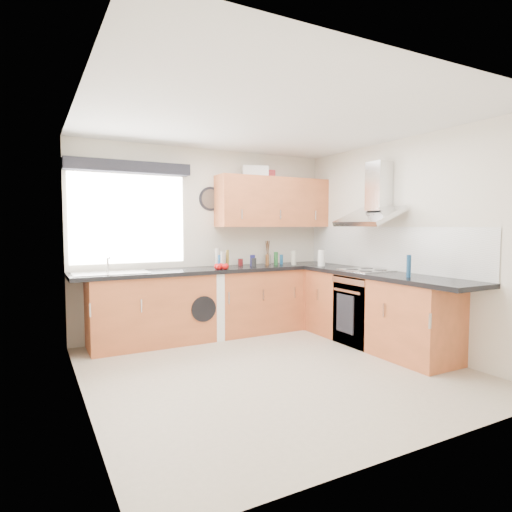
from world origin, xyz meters
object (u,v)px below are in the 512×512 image
extractor_hood (374,201)px  washing_machine (195,305)px  oven (366,310)px  upper_cabinets (274,202)px

extractor_hood → washing_machine: bearing=147.1°
extractor_hood → washing_machine: (-1.89, 1.22, -1.33)m
oven → washing_machine: washing_machine is taller
oven → upper_cabinets: 1.99m
oven → upper_cabinets: (-0.55, 1.32, 1.38)m
oven → washing_machine: bearing=145.7°
washing_machine → upper_cabinets: bearing=8.0°
extractor_hood → washing_machine: 2.61m
extractor_hood → washing_machine: extractor_hood is taller
upper_cabinets → washing_machine: (-1.24, -0.10, -1.36)m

